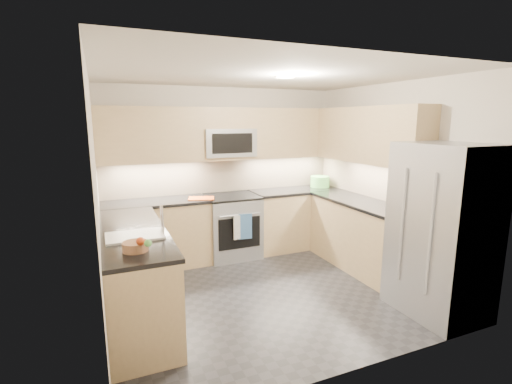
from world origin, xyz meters
name	(u,v)px	position (x,y,z in m)	size (l,w,h in m)	color
floor	(267,290)	(0.00, 0.00, 0.00)	(3.60, 3.20, 0.00)	#242429
ceiling	(269,75)	(0.00, 0.00, 2.50)	(3.60, 3.20, 0.02)	beige
wall_back	(224,171)	(0.00, 1.60, 1.25)	(3.60, 0.02, 2.50)	beige
wall_front	(357,224)	(0.00, -1.60, 1.25)	(3.60, 0.02, 2.50)	beige
wall_left	(98,202)	(-1.80, 0.00, 1.25)	(0.02, 3.20, 2.50)	beige
wall_right	(391,179)	(1.80, 0.00, 1.25)	(0.02, 3.20, 2.50)	beige
base_cab_back_left	(157,235)	(-1.09, 1.30, 0.45)	(1.42, 0.60, 0.90)	tan
base_cab_back_right	(295,219)	(1.09, 1.30, 0.45)	(1.42, 0.60, 0.90)	tan
base_cab_right	(362,236)	(1.50, 0.15, 0.45)	(0.60, 1.70, 0.90)	tan
base_cab_peninsula	(135,275)	(-1.50, 0.00, 0.45)	(0.60, 2.00, 0.90)	tan
countertop_back_left	(155,202)	(-1.09, 1.30, 0.92)	(1.42, 0.63, 0.04)	black
countertop_back_right	(296,191)	(1.09, 1.30, 0.92)	(1.42, 0.63, 0.04)	black
countertop_right	(364,203)	(1.50, 0.15, 0.92)	(0.63, 1.70, 0.04)	black
countertop_peninsula	(133,232)	(-1.50, 0.00, 0.92)	(0.63, 2.00, 0.04)	black
upper_cab_back	(227,134)	(0.00, 1.43, 1.83)	(3.60, 0.35, 0.75)	tan
upper_cab_right	(369,135)	(1.62, 0.28, 1.83)	(0.35, 1.95, 0.75)	tan
backsplash_back	(224,175)	(0.00, 1.60, 1.20)	(3.60, 0.01, 0.51)	tan
backsplash_right	(368,178)	(1.80, 0.45, 1.20)	(0.01, 2.30, 0.51)	tan
gas_range	(232,227)	(0.00, 1.28, 0.46)	(0.76, 0.65, 0.91)	#9DA0A5
range_cooktop	(231,197)	(0.00, 1.28, 0.92)	(0.76, 0.65, 0.03)	black
oven_door_glass	(240,233)	(0.00, 0.95, 0.45)	(0.62, 0.02, 0.45)	black
oven_handle	(240,215)	(0.00, 0.93, 0.72)	(0.02, 0.02, 0.60)	#B2B5BA
microwave	(228,143)	(0.00, 1.40, 1.70)	(0.76, 0.40, 0.40)	#94979B
microwave_door	(233,143)	(0.00, 1.20, 1.70)	(0.60, 0.01, 0.28)	black
refrigerator	(442,231)	(1.45, -1.15, 0.90)	(0.70, 0.90, 1.80)	#97999E
fridge_handle_left	(430,235)	(1.08, -1.33, 0.95)	(0.02, 0.02, 1.20)	#B2B5BA
fridge_handle_right	(402,226)	(1.08, -0.97, 0.95)	(0.02, 0.02, 1.20)	#B2B5BA
sink_basin	(135,243)	(-1.50, -0.25, 0.88)	(0.52, 0.38, 0.16)	white
faucet	(162,220)	(-1.24, -0.25, 1.08)	(0.03, 0.03, 0.28)	silver
utensil_bowl	(320,182)	(1.57, 1.35, 1.03)	(0.31, 0.31, 0.18)	#5FC152
cutting_board	(201,198)	(-0.48, 1.19, 0.95)	(0.35, 0.25, 0.01)	#E95715
fruit_basket	(135,246)	(-1.53, -0.65, 0.98)	(0.21, 0.21, 0.08)	#9E6C4A
fruit_apple	(140,241)	(-1.50, -0.77, 1.05)	(0.07, 0.07, 0.07)	#B93C15
fruit_pear	(148,243)	(-1.45, -0.84, 1.05)	(0.06, 0.06, 0.06)	#5BAF4B
dish_towel_check	(239,227)	(-0.03, 0.91, 0.55)	(0.18, 0.01, 0.34)	silver
dish_towel_blue	(245,226)	(0.07, 0.91, 0.55)	(0.19, 0.02, 0.36)	#345C90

